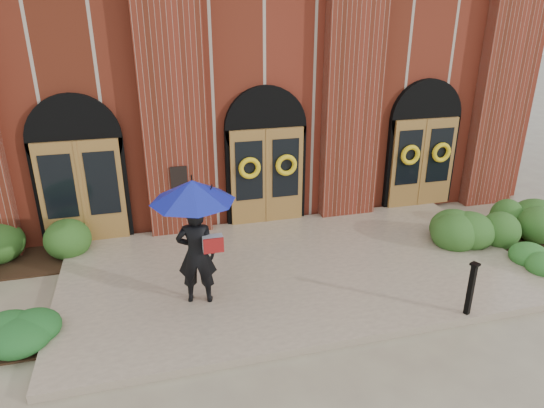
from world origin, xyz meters
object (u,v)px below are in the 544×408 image
object	(u,v)px
man_with_umbrella	(194,219)
hedge_wall_right	(492,223)
metal_post	(471,288)
hedge_wall_left	(17,246)

from	to	relation	value
man_with_umbrella	hedge_wall_right	world-z (taller)	man_with_umbrella
metal_post	hedge_wall_right	world-z (taller)	metal_post
man_with_umbrella	hedge_wall_left	world-z (taller)	man_with_umbrella
hedge_wall_right	metal_post	bearing A→B (deg)	-133.70
metal_post	hedge_wall_left	xyz separation A→B (m)	(-8.53, 4.55, -0.27)
hedge_wall_right	man_with_umbrella	bearing A→B (deg)	-171.57
metal_post	hedge_wall_right	xyz separation A→B (m)	(2.72, 2.85, -0.28)
metal_post	hedge_wall_right	distance (m)	3.95
man_with_umbrella	hedge_wall_right	distance (m)	7.70
hedge_wall_left	hedge_wall_right	bearing A→B (deg)	-8.59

